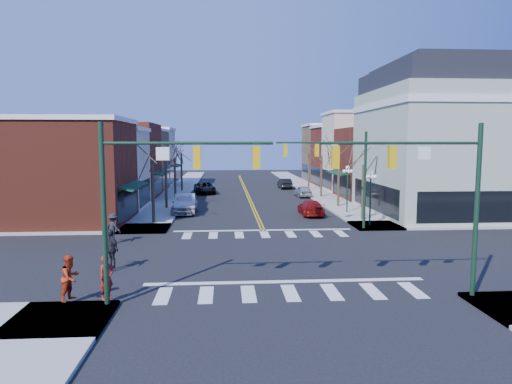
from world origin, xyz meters
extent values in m
plane|color=black|center=(0.00, 0.00, 0.00)|extent=(160.00, 160.00, 0.00)
cube|color=#9E9B93|center=(-8.75, 20.00, 0.07)|extent=(3.50, 70.00, 0.15)
cube|color=#9E9B93|center=(8.75, 20.00, 0.07)|extent=(3.50, 70.00, 0.15)
cube|color=maroon|center=(-15.50, 11.75, 4.00)|extent=(10.00, 8.50, 8.00)
cube|color=beige|center=(-15.50, 19.50, 3.75)|extent=(10.00, 7.00, 7.50)
cube|color=maroon|center=(-15.50, 27.50, 4.25)|extent=(10.00, 9.00, 8.50)
cube|color=olive|center=(-15.50, 35.75, 3.90)|extent=(10.00, 7.50, 7.80)
cube|color=beige|center=(-15.50, 43.50, 4.10)|extent=(10.00, 8.00, 8.20)
cube|color=maroon|center=(15.50, 25.75, 4.00)|extent=(10.00, 8.50, 8.00)
cube|color=beige|center=(15.50, 33.50, 5.00)|extent=(10.00, 7.00, 10.00)
cube|color=maroon|center=(15.50, 41.00, 4.25)|extent=(10.00, 8.00, 8.50)
cube|color=olive|center=(15.50, 49.00, 4.50)|extent=(10.00, 8.00, 9.00)
cube|color=#A3B29A|center=(16.50, 14.50, 5.50)|extent=(12.00, 14.00, 11.00)
cube|color=white|center=(16.50, 14.50, 9.60)|extent=(12.25, 14.25, 0.50)
cube|color=black|center=(16.50, 14.50, 11.90)|extent=(11.40, 13.40, 1.80)
cube|color=black|center=(16.50, 14.50, 13.00)|extent=(9.80, 11.80, 0.60)
cylinder|color=#14331E|center=(-7.40, -7.40, 3.60)|extent=(0.20, 0.20, 7.20)
cylinder|color=#14331E|center=(-4.15, -7.40, 6.40)|extent=(6.50, 0.12, 0.12)
cube|color=gold|center=(-3.83, -7.40, 5.85)|extent=(0.28, 0.28, 0.90)
cube|color=gold|center=(-1.55, -7.40, 5.85)|extent=(0.28, 0.28, 0.90)
cylinder|color=#14331E|center=(7.40, -7.40, 3.60)|extent=(0.20, 0.20, 7.20)
cylinder|color=#14331E|center=(4.15, -7.40, 6.40)|extent=(6.50, 0.12, 0.12)
cube|color=gold|center=(3.83, -7.40, 5.85)|extent=(0.28, 0.28, 0.90)
cube|color=gold|center=(1.55, -7.40, 5.85)|extent=(0.28, 0.28, 0.90)
cylinder|color=#14331E|center=(7.40, 7.40, 3.60)|extent=(0.20, 0.20, 7.20)
cylinder|color=#14331E|center=(4.15, 7.40, 6.40)|extent=(6.50, 0.12, 0.12)
cube|color=gold|center=(3.83, 7.40, 5.85)|extent=(0.28, 0.28, 0.90)
cube|color=gold|center=(1.55, 7.40, 5.85)|extent=(0.28, 0.28, 0.90)
cylinder|color=#14331E|center=(8.20, 8.50, 2.00)|extent=(0.12, 0.12, 4.00)
sphere|color=white|center=(8.20, 8.50, 4.15)|extent=(0.36, 0.36, 0.36)
cylinder|color=#14331E|center=(8.20, 15.00, 2.00)|extent=(0.12, 0.12, 4.00)
sphere|color=white|center=(8.20, 15.00, 4.15)|extent=(0.36, 0.36, 0.36)
cylinder|color=#382B21|center=(-8.40, 11.00, 2.38)|extent=(0.24, 0.24, 4.76)
cylinder|color=#382B21|center=(-8.40, 19.00, 2.52)|extent=(0.24, 0.24, 5.04)
cylinder|color=#382B21|center=(-8.40, 27.00, 2.27)|extent=(0.24, 0.24, 4.55)
cylinder|color=#382B21|center=(-8.40, 35.00, 2.45)|extent=(0.24, 0.24, 4.90)
cylinder|color=#382B21|center=(8.40, 11.00, 2.31)|extent=(0.24, 0.24, 4.62)
cylinder|color=#382B21|center=(8.40, 19.00, 2.59)|extent=(0.24, 0.24, 5.18)
cylinder|color=#382B21|center=(8.40, 27.00, 2.42)|extent=(0.24, 0.24, 4.83)
cylinder|color=#382B21|center=(8.40, 35.00, 2.48)|extent=(0.24, 0.24, 4.97)
imported|color=#AAA9AE|center=(-6.40, 16.11, 0.86)|extent=(2.19, 5.12, 1.72)
imported|color=silver|center=(-6.40, 16.41, 0.85)|extent=(2.11, 5.28, 1.71)
imported|color=black|center=(-5.29, 32.15, 0.72)|extent=(3.06, 5.46, 1.44)
imported|color=maroon|center=(4.80, 14.38, 0.66)|extent=(1.93, 4.60, 1.33)
imported|color=silver|center=(6.40, 27.85, 0.67)|extent=(1.76, 3.98, 1.33)
imported|color=black|center=(5.55, 37.65, 0.70)|extent=(1.67, 4.29, 1.39)
imported|color=#AC1712|center=(-7.53, -6.86, 1.04)|extent=(0.73, 0.78, 1.78)
imported|color=#B42F13|center=(-8.94, -6.88, 1.07)|extent=(0.98, 1.09, 1.84)
imported|color=black|center=(-8.49, -2.17, 1.13)|extent=(1.15, 1.14, 1.96)
imported|color=black|center=(-9.88, 4.10, 1.04)|extent=(1.33, 1.19, 1.78)
camera|label=1|loc=(-2.77, -25.00, 6.44)|focal=32.00mm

